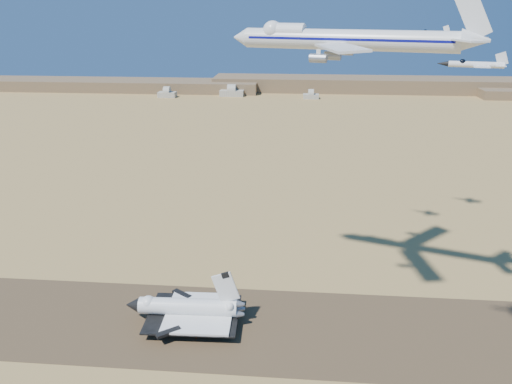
# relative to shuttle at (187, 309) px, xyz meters

# --- Properties ---
(ground) EXTENTS (1200.00, 1200.00, 0.00)m
(ground) POSITION_rel_shuttle_xyz_m (11.87, -1.13, -5.64)
(ground) COLOR tan
(ground) RESTS_ON ground
(runway) EXTENTS (600.00, 50.00, 0.06)m
(runway) POSITION_rel_shuttle_xyz_m (11.87, -1.13, -5.61)
(runway) COLOR brown
(runway) RESTS_ON ground
(ridgeline) EXTENTS (960.00, 90.00, 18.00)m
(ridgeline) POSITION_rel_shuttle_xyz_m (77.18, 526.18, 1.98)
(ridgeline) COLOR olive
(ridgeline) RESTS_ON ground
(hangars) EXTENTS (200.50, 29.50, 30.00)m
(hangars) POSITION_rel_shuttle_xyz_m (-52.13, 477.31, -0.81)
(hangars) COLOR #B2AF9E
(hangars) RESTS_ON ground
(shuttle) EXTENTS (42.59, 26.73, 21.00)m
(shuttle) POSITION_rel_shuttle_xyz_m (0.00, 0.00, 0.00)
(shuttle) COLOR silver
(shuttle) RESTS_ON runway
(carrier_747) EXTENTS (79.34, 59.05, 19.89)m
(carrier_747) POSITION_rel_shuttle_xyz_m (49.51, 15.19, 91.26)
(carrier_747) COLOR silver
(crew_a) EXTENTS (0.51, 0.67, 1.67)m
(crew_a) POSITION_rel_shuttle_xyz_m (6.65, -5.61, -4.75)
(crew_a) COLOR #BE4A0B
(crew_a) RESTS_ON runway
(crew_b) EXTENTS (1.02, 1.00, 1.87)m
(crew_b) POSITION_rel_shuttle_xyz_m (5.98, -6.06, -4.65)
(crew_b) COLOR #BE4A0B
(crew_b) RESTS_ON runway
(crew_c) EXTENTS (1.18, 0.91, 1.80)m
(crew_c) POSITION_rel_shuttle_xyz_m (4.92, -9.32, -4.68)
(crew_c) COLOR #BE4A0B
(crew_c) RESTS_ON runway
(chase_jet_a) EXTENTS (14.23, 8.12, 3.59)m
(chase_jet_a) POSITION_rel_shuttle_xyz_m (75.52, -33.95, 89.08)
(chase_jet_a) COLOR silver
(chase_jet_d) EXTENTS (13.62, 8.08, 3.51)m
(chase_jet_d) POSITION_rel_shuttle_xyz_m (65.55, 60.10, 89.37)
(chase_jet_d) COLOR silver
(chase_jet_e) EXTENTS (15.40, 9.10, 3.96)m
(chase_jet_e) POSITION_rel_shuttle_xyz_m (93.62, 81.11, 90.56)
(chase_jet_e) COLOR silver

